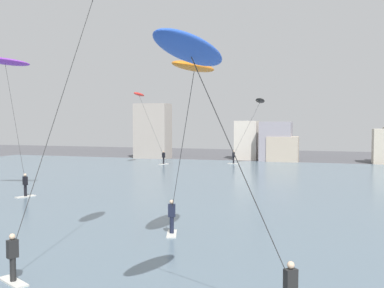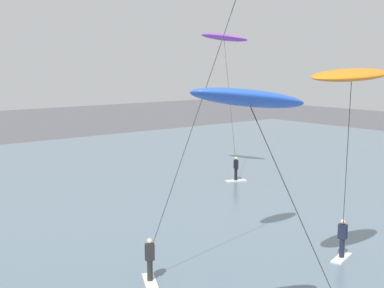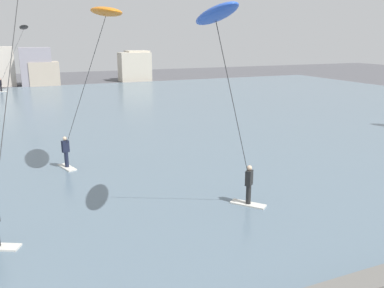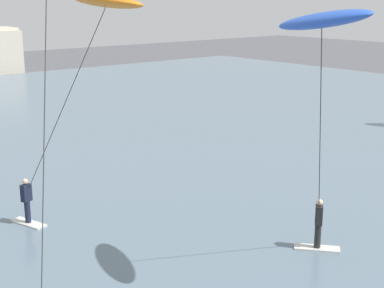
# 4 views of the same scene
# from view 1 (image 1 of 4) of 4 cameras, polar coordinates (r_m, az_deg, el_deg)

# --- Properties ---
(water_bay) EXTENTS (84.00, 52.00, 0.10)m
(water_bay) POSITION_cam_1_polar(r_m,az_deg,el_deg) (32.78, 9.43, -6.51)
(water_bay) COLOR slate
(water_bay) RESTS_ON ground
(far_shore_buildings) EXTENTS (36.46, 5.98, 7.80)m
(far_shore_buildings) POSITION_cam_1_polar(r_m,az_deg,el_deg) (60.51, 8.57, 0.45)
(far_shore_buildings) COLOR #A89E93
(far_shore_buildings) RESTS_ON ground
(kitesurfer_black) EXTENTS (4.59, 3.20, 8.04)m
(kitesurfer_black) POSITION_cam_1_polar(r_m,az_deg,el_deg) (53.44, 8.39, 4.78)
(kitesurfer_black) COLOR silver
(kitesurfer_black) RESTS_ON water_bay
(kitesurfer_red) EXTENTS (3.74, 3.83, 8.77)m
(kitesurfer_red) POSITION_cam_1_polar(r_m,az_deg,el_deg) (53.57, -6.49, 5.51)
(kitesurfer_red) COLOR silver
(kitesurfer_red) RESTS_ON water_bay
(kitesurfer_orange) EXTENTS (2.99, 5.23, 7.84)m
(kitesurfer_orange) POSITION_cam_1_polar(r_m,az_deg,el_deg) (18.02, 0.06, 8.30)
(kitesurfer_orange) COLOR silver
(kitesurfer_orange) RESTS_ON water_bay
(kitesurfer_purple) EXTENTS (4.28, 2.53, 10.09)m
(kitesurfer_purple) POSITION_cam_1_polar(r_m,az_deg,el_deg) (34.84, -22.65, 8.58)
(kitesurfer_purple) COLOR silver
(kitesurfer_purple) RESTS_ON water_bay
(kitesurfer_blue) EXTENTS (3.73, 3.79, 7.56)m
(kitesurfer_blue) POSITION_cam_1_polar(r_m,az_deg,el_deg) (10.98, 1.25, 8.62)
(kitesurfer_blue) COLOR silver
(kitesurfer_blue) RESTS_ON water_bay
(kitesurfer_lime) EXTENTS (3.24, 4.34, 11.17)m
(kitesurfer_lime) POSITION_cam_1_polar(r_m,az_deg,el_deg) (16.95, -12.90, 16.86)
(kitesurfer_lime) COLOR silver
(kitesurfer_lime) RESTS_ON water_bay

